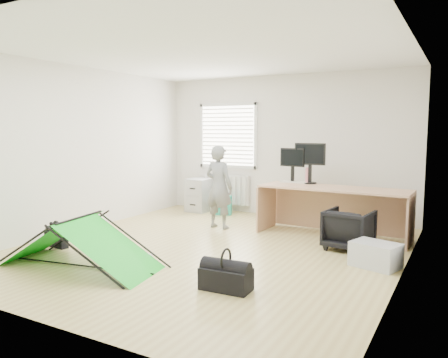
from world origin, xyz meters
The scene contains 18 objects.
ground centered at (0.00, 0.00, 0.00)m, with size 5.50×5.50×0.00m, color tan.
back_wall centered at (0.00, 2.75, 1.35)m, with size 5.00×0.02×2.70m, color silver.
window centered at (-1.20, 2.71, 1.55)m, with size 1.20×0.06×1.20m, color silver.
radiator centered at (-1.20, 2.67, 0.45)m, with size 1.00×0.12×0.60m, color silver.
desk centered at (1.31, 1.54, 0.39)m, with size 2.28×0.73×0.78m, color tan.
filing_cabinet centered at (-1.67, 2.41, 0.34)m, with size 0.43×0.58×0.67m, color #A6A9AC.
monitor_left centered at (0.52, 1.85, 0.99)m, with size 0.45×0.10×0.43m, color black.
monitor_right centered at (0.83, 1.85, 1.02)m, with size 0.51×0.11×0.49m, color black.
keyboard centered at (0.56, 1.83, 0.79)m, with size 0.46×0.16×0.02m, color beige.
thermos centered at (0.78, 1.87, 0.91)m, with size 0.07×0.07×0.26m, color #C16C71.
office_chair centered at (1.70, 0.93, 0.28)m, with size 0.60×0.62×0.56m, color black.
person centered at (-0.55, 1.22, 0.70)m, with size 0.51×0.34×1.41m, color slate.
kite centered at (-0.96, -1.46, 0.31)m, with size 1.98×0.86×0.61m, color #11B61C, non-canonical shape.
storage_crate centered at (2.18, 0.28, 0.15)m, with size 0.54×0.38×0.30m, color #B9BDC3.
tote_bag centered at (-1.06, 2.27, 0.19)m, with size 0.32×0.14×0.38m, color teal.
laptop_bag centered at (-1.96, -0.98, 0.14)m, with size 0.38×0.11×0.29m, color black.
white_box centered at (-0.39, -0.90, 0.05)m, with size 0.09×0.09×0.09m, color silver.
duffel_bag centered at (0.96, -1.28, 0.12)m, with size 0.53×0.27×0.23m, color black.
Camera 1 is at (3.09, -5.14, 1.66)m, focal length 35.00 mm.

